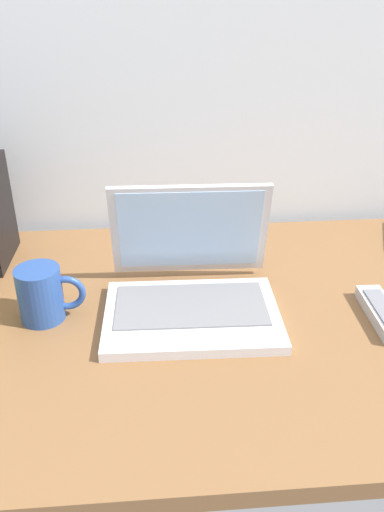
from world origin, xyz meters
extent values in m
cube|color=brown|center=(0.00, 0.00, 0.01)|extent=(1.60, 0.76, 0.03)
cube|color=silver|center=(0.00, -0.02, 0.04)|extent=(0.32, 0.23, 0.02)
cube|color=slate|center=(0.00, 0.00, 0.05)|extent=(0.27, 0.15, 0.00)
cube|color=silver|center=(0.01, 0.11, 0.15)|extent=(0.30, 0.06, 0.20)
cube|color=#A5C6EA|center=(0.01, 0.11, 0.15)|extent=(0.27, 0.05, 0.17)
cylinder|color=#26478C|center=(-0.27, 0.01, 0.08)|extent=(0.08, 0.08, 0.10)
torus|color=#26478C|center=(-0.22, 0.01, 0.08)|extent=(0.07, 0.01, 0.07)
cylinder|color=brown|center=(-0.27, 0.01, 0.12)|extent=(0.07, 0.07, 0.00)
cube|color=#B7B7B7|center=(0.34, -0.04, 0.04)|extent=(0.05, 0.16, 0.02)
cube|color=slate|center=(0.34, -0.04, 0.05)|extent=(0.04, 0.12, 0.00)
camera|label=1|loc=(-0.06, -0.80, 0.58)|focal=37.31mm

